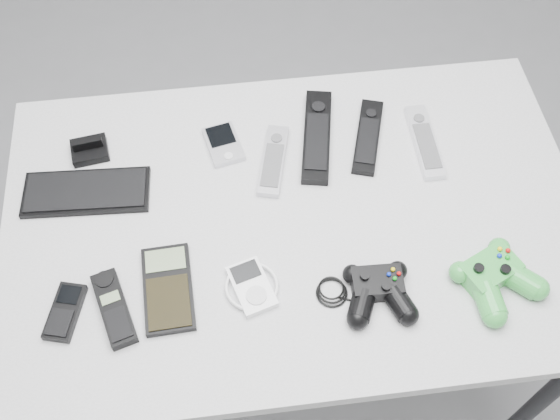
{
  "coord_description": "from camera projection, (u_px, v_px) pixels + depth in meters",
  "views": [
    {
      "loc": [
        -0.18,
        -0.76,
        1.9
      ],
      "look_at": [
        -0.09,
        -0.06,
        0.81
      ],
      "focal_mm": 42.0,
      "sensor_mm": 36.0,
      "label": 1
    }
  ],
  "objects": [
    {
      "name": "pda_keyboard",
      "position": [
        86.0,
        192.0,
        1.34
      ],
      "size": [
        0.26,
        0.12,
        0.02
      ],
      "primitive_type": "cube",
      "rotation": [
        0.0,
        0.0,
        -0.06
      ],
      "color": "black",
      "rests_on": "desk"
    },
    {
      "name": "remote_black_b",
      "position": [
        368.0,
        136.0,
        1.42
      ],
      "size": [
        0.11,
        0.21,
        0.02
      ],
      "primitive_type": "cube",
      "rotation": [
        0.0,
        0.0,
        -0.3
      ],
      "color": "black",
      "rests_on": "desk"
    },
    {
      "name": "dock_bracket",
      "position": [
        89.0,
        147.0,
        1.39
      ],
      "size": [
        0.08,
        0.08,
        0.04
      ],
      "primitive_type": "cube",
      "rotation": [
        0.0,
        0.0,
        0.15
      ],
      "color": "black",
      "rests_on": "desk"
    },
    {
      "name": "controller_black",
      "position": [
        378.0,
        290.0,
        1.2
      ],
      "size": [
        0.23,
        0.15,
        0.04
      ],
      "primitive_type": null,
      "rotation": [
        0.0,
        0.0,
        -0.04
      ],
      "color": "black",
      "rests_on": "desk"
    },
    {
      "name": "controller_green",
      "position": [
        495.0,
        276.0,
        1.22
      ],
      "size": [
        0.2,
        0.21,
        0.05
      ],
      "primitive_type": null,
      "rotation": [
        0.0,
        0.0,
        0.43
      ],
      "color": "#227F39",
      "rests_on": "desk"
    },
    {
      "name": "calculator",
      "position": [
        168.0,
        288.0,
        1.22
      ],
      "size": [
        0.1,
        0.18,
        0.02
      ],
      "primitive_type": "cube",
      "rotation": [
        0.0,
        0.0,
        0.04
      ],
      "color": "black",
      "rests_on": "desk"
    },
    {
      "name": "mp3_player",
      "position": [
        252.0,
        286.0,
        1.22
      ],
      "size": [
        0.13,
        0.13,
        0.02
      ],
      "primitive_type": "cube",
      "rotation": [
        0.0,
        0.0,
        0.29
      ],
      "color": "white",
      "rests_on": "desk"
    },
    {
      "name": "pda",
      "position": [
        223.0,
        144.0,
        1.41
      ],
      "size": [
        0.09,
        0.12,
        0.02
      ],
      "primitive_type": "cube",
      "rotation": [
        0.0,
        0.0,
        0.21
      ],
      "color": "#B6B5BD",
      "rests_on": "desk"
    },
    {
      "name": "remote_silver_b",
      "position": [
        425.0,
        141.0,
        1.41
      ],
      "size": [
        0.05,
        0.2,
        0.02
      ],
      "primitive_type": "cube",
      "rotation": [
        0.0,
        0.0,
        -0.01
      ],
      "color": "silver",
      "rests_on": "desk"
    },
    {
      "name": "floor",
      "position": [
        308.0,
        332.0,
        2.02
      ],
      "size": [
        3.5,
        3.5,
        0.0
      ],
      "primitive_type": "plane",
      "color": "slate",
      "rests_on": "ground"
    },
    {
      "name": "desk",
      "position": [
        295.0,
        233.0,
        1.38
      ],
      "size": [
        1.17,
        0.75,
        0.79
      ],
      "color": "#9C9C9E",
      "rests_on": "floor"
    },
    {
      "name": "cordless_handset",
      "position": [
        114.0,
        308.0,
        1.2
      ],
      "size": [
        0.09,
        0.16,
        0.02
      ],
      "primitive_type": "cube",
      "rotation": [
        0.0,
        0.0,
        0.29
      ],
      "color": "black",
      "rests_on": "desk"
    },
    {
      "name": "remote_black_a",
      "position": [
        317.0,
        136.0,
        1.41
      ],
      "size": [
        0.1,
        0.25,
        0.02
      ],
      "primitive_type": "cube",
      "rotation": [
        0.0,
        0.0,
        -0.19
      ],
      "color": "black",
      "rests_on": "desk"
    },
    {
      "name": "mobile_phone",
      "position": [
        65.0,
        312.0,
        1.19
      ],
      "size": [
        0.08,
        0.12,
        0.02
      ],
      "primitive_type": "cube",
      "rotation": [
        0.0,
        0.0,
        -0.27
      ],
      "color": "black",
      "rests_on": "desk"
    },
    {
      "name": "remote_silver_a",
      "position": [
        273.0,
        160.0,
        1.38
      ],
      "size": [
        0.09,
        0.19,
        0.02
      ],
      "primitive_type": "cube",
      "rotation": [
        0.0,
        0.0,
        -0.25
      ],
      "color": "#B6B5BD",
      "rests_on": "desk"
    }
  ]
}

